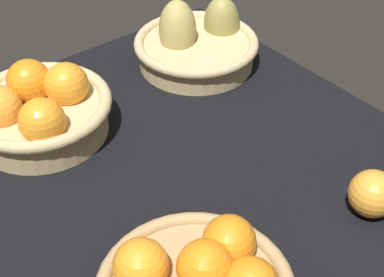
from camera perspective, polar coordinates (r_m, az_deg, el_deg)
name	(u,v)px	position (r cm, az deg, el deg)	size (l,w,h in cm)	color
market_tray	(192,171)	(96.68, 0.02, -3.15)	(84.00, 72.00, 3.00)	black
basket_near_left	(39,109)	(102.17, -14.77, 2.76)	(24.92, 24.92, 12.27)	tan
basket_far_left_pears	(197,44)	(118.73, 0.53, 9.24)	(24.90, 26.35, 14.84)	tan
loose_orange_front_gap	(373,194)	(89.56, 17.25, -5.18)	(7.20, 7.20, 7.20)	#F49E33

